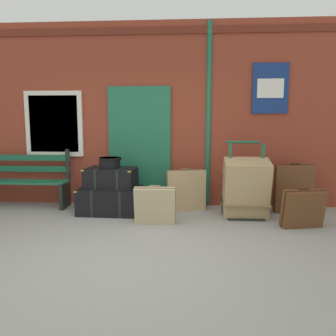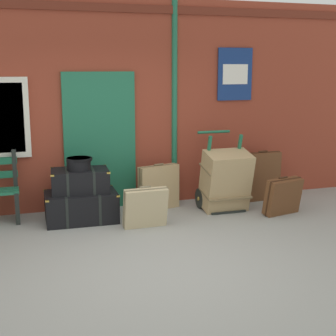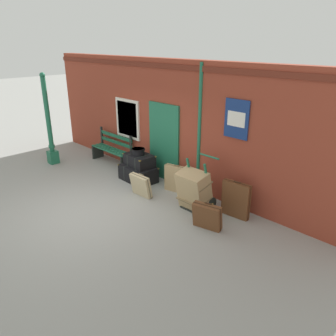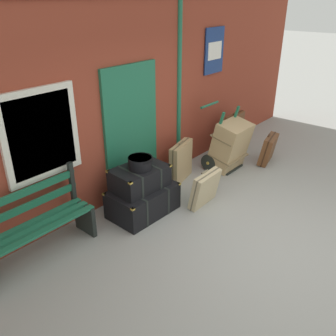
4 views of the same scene
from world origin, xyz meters
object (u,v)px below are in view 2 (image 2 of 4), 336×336
at_px(steamer_trunk_base, 81,207).
at_px(suitcase_umber, 159,187).
at_px(suitcase_olive, 145,208).
at_px(suitcase_oxblood, 262,176).
at_px(round_hatbox, 79,163).
at_px(suitcase_slate, 283,196).
at_px(large_brown_trunk, 226,181).
at_px(porters_trolley, 221,191).
at_px(steamer_trunk_middle, 80,181).

bearing_deg(steamer_trunk_base, suitcase_umber, 11.46).
relative_size(steamer_trunk_base, suitcase_olive, 1.68).
bearing_deg(suitcase_oxblood, round_hatbox, -175.93).
height_order(suitcase_olive, suitcase_slate, suitcase_olive).
bearing_deg(steamer_trunk_base, large_brown_trunk, -4.48).
relative_size(porters_trolley, suitcase_oxblood, 1.41).
distance_m(steamer_trunk_base, suitcase_umber, 1.26).
height_order(suitcase_olive, suitcase_oxblood, suitcase_oxblood).
bearing_deg(large_brown_trunk, suitcase_oxblood, 26.02).
xyz_separation_m(steamer_trunk_base, large_brown_trunk, (2.17, -0.17, 0.27)).
bearing_deg(suitcase_slate, suitcase_umber, 153.04).
bearing_deg(suitcase_umber, round_hatbox, -169.81).
bearing_deg(round_hatbox, suitcase_umber, 10.19).
height_order(steamer_trunk_middle, round_hatbox, round_hatbox).
relative_size(steamer_trunk_middle, suitcase_oxblood, 1.02).
bearing_deg(suitcase_umber, large_brown_trunk, -24.18).
xyz_separation_m(steamer_trunk_middle, suitcase_olive, (0.79, -0.63, -0.30)).
bearing_deg(suitcase_slate, porters_trolley, 140.46).
bearing_deg(porters_trolley, suitcase_slate, -39.54).
relative_size(steamer_trunk_base, suitcase_umber, 1.42).
height_order(steamer_trunk_base, round_hatbox, round_hatbox).
xyz_separation_m(large_brown_trunk, suitcase_slate, (0.74, -0.43, -0.20)).
height_order(round_hatbox, suitcase_olive, round_hatbox).
xyz_separation_m(large_brown_trunk, suitcase_olive, (-1.37, -0.41, -0.20)).
bearing_deg(steamer_trunk_base, suitcase_oxblood, 4.58).
bearing_deg(suitcase_umber, suitcase_oxblood, -0.27).
height_order(steamer_trunk_base, porters_trolley, porters_trolley).
xyz_separation_m(porters_trolley, suitcase_olive, (-1.37, -0.58, 0.01)).
distance_m(round_hatbox, large_brown_trunk, 2.21).
relative_size(large_brown_trunk, suitcase_slate, 1.51).
height_order(porters_trolley, suitcase_umber, porters_trolley).
relative_size(suitcase_slate, suitcase_oxblood, 0.76).
distance_m(large_brown_trunk, suitcase_slate, 0.88).
bearing_deg(steamer_trunk_base, suitcase_slate, -11.70).
xyz_separation_m(round_hatbox, large_brown_trunk, (2.17, -0.20, -0.36)).
bearing_deg(suitcase_slate, suitcase_olive, 179.29).
xyz_separation_m(round_hatbox, porters_trolley, (2.17, -0.02, -0.57)).
bearing_deg(steamer_trunk_base, suitcase_olive, -35.95).
xyz_separation_m(steamer_trunk_base, suitcase_oxblood, (3.01, 0.24, 0.19)).
bearing_deg(suitcase_slate, steamer_trunk_base, 168.30).
xyz_separation_m(large_brown_trunk, suitcase_umber, (-0.93, 0.42, -0.14)).
bearing_deg(steamer_trunk_middle, suitcase_umber, 9.12).
relative_size(round_hatbox, suitcase_olive, 0.59).
distance_m(steamer_trunk_base, suitcase_oxblood, 3.03).
bearing_deg(steamer_trunk_base, steamer_trunk_middle, 88.24).
xyz_separation_m(steamer_trunk_base, suitcase_umber, (1.23, 0.25, 0.13)).
height_order(round_hatbox, suitcase_umber, round_hatbox).
xyz_separation_m(large_brown_trunk, suitcase_oxblood, (0.84, 0.41, -0.08)).
bearing_deg(suitcase_oxblood, suitcase_umber, 179.73).
height_order(steamer_trunk_base, suitcase_oxblood, suitcase_oxblood).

